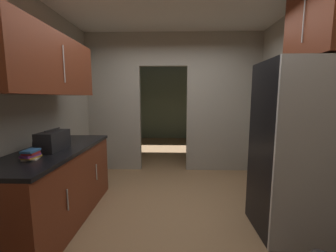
% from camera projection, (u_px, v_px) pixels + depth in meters
% --- Properties ---
extents(ground, '(20.00, 20.00, 0.00)m').
position_uv_depth(ground, '(172.00, 214.00, 2.74)').
color(ground, '#93704C').
extents(kitchen_overhead_slab, '(3.84, 7.49, 0.06)m').
position_uv_depth(kitchen_overhead_slab, '(173.00, 3.00, 2.89)').
color(kitchen_overhead_slab, silver).
extents(kitchen_partition, '(3.44, 0.12, 2.74)m').
position_uv_depth(kitchen_partition, '(175.00, 99.00, 4.27)').
color(kitchen_partition, '#9E998C').
rests_on(kitchen_partition, ground).
extents(adjoining_room_shell, '(3.44, 3.51, 2.74)m').
position_uv_depth(adjoining_room_shell, '(173.00, 101.00, 6.56)').
color(adjoining_room_shell, slate).
rests_on(adjoining_room_shell, ground).
extents(kitchen_flank_left, '(0.10, 4.24, 2.74)m').
position_uv_depth(kitchen_flank_left, '(4.00, 109.00, 2.23)').
color(kitchen_flank_left, '#9E998C').
rests_on(kitchen_flank_left, ground).
extents(refrigerator, '(0.75, 0.71, 1.86)m').
position_uv_depth(refrigerator, '(295.00, 150.00, 2.27)').
color(refrigerator, black).
rests_on(refrigerator, ground).
extents(lower_cabinet_run, '(0.69, 1.82, 0.89)m').
position_uv_depth(lower_cabinet_run, '(57.00, 185.00, 2.53)').
color(lower_cabinet_run, maroon).
rests_on(lower_cabinet_run, ground).
extents(upper_cabinet_counterside, '(0.36, 1.63, 0.67)m').
position_uv_depth(upper_cabinet_counterside, '(48.00, 64.00, 2.35)').
color(upper_cabinet_counterside, maroon).
extents(upper_cabinet_fridgeside, '(0.36, 0.83, 0.82)m').
position_uv_depth(upper_cabinet_fridgeside, '(322.00, 18.00, 2.18)').
color(upper_cabinet_fridgeside, maroon).
extents(boombox, '(0.21, 0.41, 0.24)m').
position_uv_depth(boombox, '(53.00, 141.00, 2.41)').
color(boombox, black).
rests_on(boombox, lower_cabinet_run).
extents(book_stack, '(0.15, 0.18, 0.10)m').
position_uv_depth(book_stack, '(31.00, 155.00, 2.04)').
color(book_stack, beige).
rests_on(book_stack, lower_cabinet_run).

